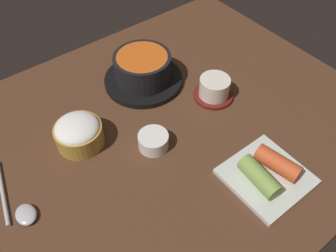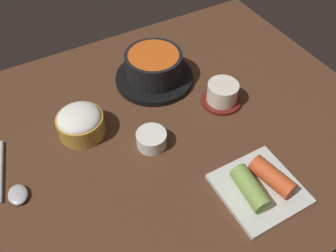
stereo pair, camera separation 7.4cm
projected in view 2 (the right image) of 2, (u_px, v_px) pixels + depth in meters
The scene contains 7 objects.
dining_table at pixel (156, 135), 77.70cm from camera, with size 100.00×76.00×2.00cm, color #4C2D1C.
stone_pot at pixel (154, 69), 85.66cm from camera, with size 19.32×19.32×7.88cm.
rice_bowl at pixel (80, 122), 74.55cm from camera, with size 10.02×10.02×6.43cm.
tea_cup_with_saucer at pixel (222, 94), 81.33cm from camera, with size 9.43×9.43×5.36cm.
banchan_cup_center at pixel (151, 139), 73.44cm from camera, with size 6.43×6.43×3.33cm.
kimchi_plate at pixel (260, 186), 66.06cm from camera, with size 14.81×14.81×4.60cm.
spoon at pixel (12, 187), 67.12cm from camera, with size 5.53×17.24×1.35cm.
Camera 2 is at (-21.78, -44.87, 60.68)cm, focal length 37.53 mm.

